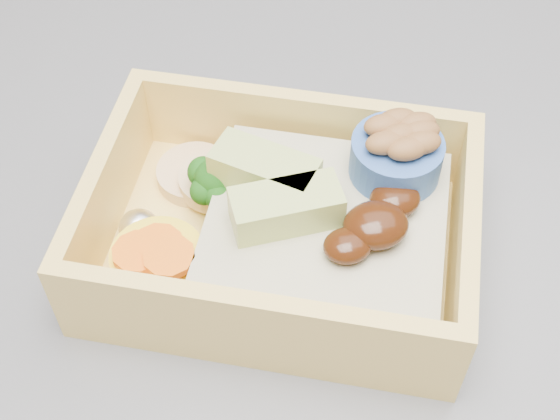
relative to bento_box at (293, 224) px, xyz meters
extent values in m
cube|color=#393A3E|center=(0.01, -0.09, -0.05)|extent=(1.24, 0.84, 0.04)
cube|color=#F1C963|center=(-0.01, 0.00, -0.02)|extent=(0.24, 0.21, 0.01)
cube|color=#F1C963|center=(0.02, 0.06, 0.01)|extent=(0.19, 0.09, 0.05)
cube|color=#F1C963|center=(-0.03, -0.06, 0.01)|extent=(0.19, 0.09, 0.05)
cube|color=#F1C963|center=(0.08, -0.04, 0.01)|extent=(0.06, 0.12, 0.05)
cube|color=#F1C963|center=(-0.10, 0.04, 0.01)|extent=(0.06, 0.12, 0.05)
cube|color=#98906B|center=(0.02, -0.01, 0.00)|extent=(0.16, 0.15, 0.03)
ellipsoid|color=#321507|center=(0.04, -0.03, 0.02)|extent=(0.04, 0.04, 0.02)
ellipsoid|color=#321507|center=(0.05, -0.01, 0.02)|extent=(0.03, 0.03, 0.01)
ellipsoid|color=#321507|center=(0.02, -0.03, 0.02)|extent=(0.03, 0.03, 0.01)
cube|color=#B4C667|center=(-0.01, -0.01, 0.02)|extent=(0.06, 0.03, 0.02)
cube|color=#B4C667|center=(-0.01, 0.02, 0.02)|extent=(0.06, 0.05, 0.02)
cylinder|color=#6AA75A|center=(-0.04, 0.03, -0.01)|extent=(0.01, 0.01, 0.02)
sphere|color=#185212|center=(-0.04, 0.03, 0.01)|extent=(0.02, 0.02, 0.02)
sphere|color=#185212|center=(-0.03, 0.03, 0.01)|extent=(0.02, 0.02, 0.02)
sphere|color=#185212|center=(-0.04, 0.04, 0.01)|extent=(0.02, 0.02, 0.02)
sphere|color=#185212|center=(-0.04, 0.02, 0.01)|extent=(0.02, 0.02, 0.02)
sphere|color=#185212|center=(-0.04, 0.03, 0.01)|extent=(0.02, 0.02, 0.02)
sphere|color=#185212|center=(-0.03, 0.04, 0.01)|extent=(0.02, 0.02, 0.02)
cylinder|color=yellow|center=(-0.07, -0.01, -0.01)|extent=(0.05, 0.05, 0.02)
cylinder|color=orange|center=(-0.07, 0.00, 0.01)|extent=(0.03, 0.03, 0.00)
cylinder|color=orange|center=(-0.08, -0.01, 0.01)|extent=(0.03, 0.03, 0.00)
cylinder|color=orange|center=(-0.07, -0.02, 0.01)|extent=(0.03, 0.03, 0.00)
cylinder|color=tan|center=(-0.05, 0.06, -0.01)|extent=(0.04, 0.04, 0.01)
cylinder|color=tan|center=(-0.03, 0.05, -0.01)|extent=(0.04, 0.04, 0.01)
ellipsoid|color=white|center=(-0.01, 0.05, -0.01)|extent=(0.02, 0.02, 0.02)
ellipsoid|color=white|center=(-0.08, 0.02, -0.01)|extent=(0.02, 0.02, 0.02)
cylinder|color=#325AAB|center=(0.06, 0.01, 0.03)|extent=(0.05, 0.05, 0.02)
ellipsoid|color=brown|center=(0.06, 0.01, 0.04)|extent=(0.02, 0.02, 0.01)
ellipsoid|color=brown|center=(0.07, 0.01, 0.04)|extent=(0.02, 0.02, 0.01)
ellipsoid|color=brown|center=(0.05, 0.02, 0.04)|extent=(0.02, 0.02, 0.01)
ellipsoid|color=brown|center=(0.06, 0.00, 0.04)|extent=(0.02, 0.02, 0.01)
ellipsoid|color=brown|center=(0.05, 0.01, 0.04)|extent=(0.02, 0.02, 0.01)
ellipsoid|color=brown|center=(0.07, 0.01, 0.04)|extent=(0.02, 0.02, 0.01)
ellipsoid|color=brown|center=(0.06, 0.02, 0.04)|extent=(0.02, 0.02, 0.01)
ellipsoid|color=brown|center=(0.07, 0.02, 0.04)|extent=(0.02, 0.02, 0.01)
camera|label=1|loc=(-0.06, -0.25, 0.33)|focal=50.00mm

